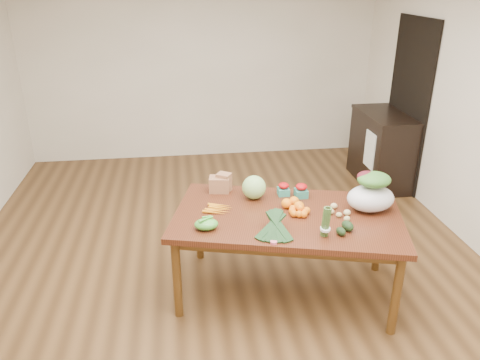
{
  "coord_description": "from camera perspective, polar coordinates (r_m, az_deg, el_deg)",
  "views": [
    {
      "loc": [
        -0.37,
        -3.78,
        2.53
      ],
      "look_at": [
        0.15,
        0.0,
        0.86
      ],
      "focal_mm": 35.0,
      "sensor_mm": 36.0,
      "label": 1
    }
  ],
  "objects": [
    {
      "name": "floor",
      "position": [
        4.57,
        -1.87,
        -10.0
      ],
      "size": [
        6.0,
        6.0,
        0.0
      ],
      "primitive_type": "plane",
      "color": "brown",
      "rests_on": "ground"
    },
    {
      "name": "room_walls",
      "position": [
        3.98,
        -2.13,
        6.4
      ],
      "size": [
        5.02,
        6.02,
        2.7
      ],
      "color": "white",
      "rests_on": "floor"
    },
    {
      "name": "dining_table",
      "position": [
        4.01,
        5.6,
        -8.92
      ],
      "size": [
        2.03,
        1.45,
        0.75
      ],
      "primitive_type": "cube",
      "rotation": [
        0.0,
        0.0,
        -0.26
      ],
      "color": "#502312",
      "rests_on": "floor"
    },
    {
      "name": "doorway_dark",
      "position": [
        6.27,
        19.77,
        8.61
      ],
      "size": [
        0.02,
        1.0,
        2.1
      ],
      "primitive_type": "cube",
      "color": "black",
      "rests_on": "floor"
    },
    {
      "name": "cabinet",
      "position": [
        6.35,
        16.83,
        3.67
      ],
      "size": [
        0.52,
        1.02,
        0.94
      ],
      "primitive_type": "cube",
      "color": "black",
      "rests_on": "floor"
    },
    {
      "name": "dish_towel",
      "position": [
        6.02,
        15.53,
        3.55
      ],
      "size": [
        0.02,
        0.28,
        0.45
      ],
      "primitive_type": "cube",
      "color": "white",
      "rests_on": "cabinet"
    },
    {
      "name": "paper_bag",
      "position": [
        4.17,
        -2.54,
        -0.35
      ],
      "size": [
        0.28,
        0.25,
        0.17
      ],
      "primitive_type": null,
      "rotation": [
        0.0,
        0.0,
        -0.26
      ],
      "color": "#916341",
      "rests_on": "dining_table"
    },
    {
      "name": "cabbage",
      "position": [
        4.03,
        1.72,
        -0.9
      ],
      "size": [
        0.21,
        0.21,
        0.21
      ],
      "primitive_type": "sphere",
      "color": "#A7D77C",
      "rests_on": "dining_table"
    },
    {
      "name": "strawberry_basket_a",
      "position": [
        4.14,
        5.32,
        -1.24
      ],
      "size": [
        0.12,
        0.12,
        0.09
      ],
      "primitive_type": null,
      "rotation": [
        0.0,
        0.0,
        -0.26
      ],
      "color": "#B60C0E",
      "rests_on": "dining_table"
    },
    {
      "name": "strawberry_basket_b",
      "position": [
        4.12,
        7.46,
        -1.42
      ],
      "size": [
        0.13,
        0.13,
        0.1
      ],
      "primitive_type": null,
      "rotation": [
        0.0,
        0.0,
        -0.26
      ],
      "color": "#BB0C0F",
      "rests_on": "dining_table"
    },
    {
      "name": "orange_a",
      "position": [
        3.91,
        5.69,
        -2.86
      ],
      "size": [
        0.09,
        0.09,
        0.09
      ],
      "primitive_type": "sphere",
      "color": "#FF9B0F",
      "rests_on": "dining_table"
    },
    {
      "name": "orange_b",
      "position": [
        3.96,
        6.6,
        -2.58
      ],
      "size": [
        0.08,
        0.08,
        0.08
      ],
      "primitive_type": "sphere",
      "color": "#E6580E",
      "rests_on": "dining_table"
    },
    {
      "name": "orange_c",
      "position": [
        3.87,
        7.19,
        -3.22
      ],
      "size": [
        0.09,
        0.09,
        0.09
      ],
      "primitive_type": "sphere",
      "color": "#E95A0E",
      "rests_on": "dining_table"
    },
    {
      "name": "mandarin_cluster",
      "position": [
        3.81,
        7.33,
        -3.58
      ],
      "size": [
        0.22,
        0.22,
        0.09
      ],
      "primitive_type": null,
      "rotation": [
        0.0,
        0.0,
        -0.26
      ],
      "color": "orange",
      "rests_on": "dining_table"
    },
    {
      "name": "carrots",
      "position": [
        3.87,
        -2.69,
        -3.52
      ],
      "size": [
        0.26,
        0.24,
        0.03
      ],
      "primitive_type": null,
      "rotation": [
        0.0,
        0.0,
        -0.26
      ],
      "color": "orange",
      "rests_on": "dining_table"
    },
    {
      "name": "snap_pea_bag",
      "position": [
        3.59,
        -4.13,
        -5.39
      ],
      "size": [
        0.18,
        0.14,
        0.08
      ],
      "primitive_type": "ellipsoid",
      "color": "green",
      "rests_on": "dining_table"
    },
    {
      "name": "kale_bunch",
      "position": [
        3.47,
        4.25,
        -5.75
      ],
      "size": [
        0.41,
        0.47,
        0.16
      ],
      "primitive_type": null,
      "rotation": [
        0.0,
        0.0,
        -0.26
      ],
      "color": "black",
      "rests_on": "dining_table"
    },
    {
      "name": "asparagus_bundle",
      "position": [
        3.49,
        10.43,
        -5.02
      ],
      "size": [
        0.11,
        0.13,
        0.26
      ],
      "primitive_type": null,
      "rotation": [
        0.15,
        0.0,
        -0.26
      ],
      "color": "#4C803A",
      "rests_on": "dining_table"
    },
    {
      "name": "potato_a",
      "position": [
        3.87,
        11.02,
        -3.79
      ],
      "size": [
        0.05,
        0.05,
        0.05
      ],
      "primitive_type": "ellipsoid",
      "color": "tan",
      "rests_on": "dining_table"
    },
    {
      "name": "potato_b",
      "position": [
        3.84,
        11.97,
        -4.17
      ],
      "size": [
        0.05,
        0.04,
        0.04
      ],
      "primitive_type": "ellipsoid",
      "color": "tan",
      "rests_on": "dining_table"
    },
    {
      "name": "potato_c",
      "position": [
        3.88,
        12.92,
        -3.89
      ],
      "size": [
        0.06,
        0.05,
        0.05
      ],
      "primitive_type": "ellipsoid",
      "color": "#D1B679",
      "rests_on": "dining_table"
    },
    {
      "name": "potato_d",
      "position": [
        3.96,
        11.37,
        -3.12
      ],
      "size": [
        0.06,
        0.05,
        0.05
      ],
      "primitive_type": "ellipsoid",
      "color": "tan",
      "rests_on": "dining_table"
    },
    {
      "name": "potato_e",
      "position": [
        3.79,
        12.91,
        -4.62
      ],
      "size": [
        0.05,
        0.05,
        0.04
      ],
      "primitive_type": "ellipsoid",
      "color": "tan",
      "rests_on": "dining_table"
    },
    {
      "name": "avocado_a",
      "position": [
        3.58,
        12.2,
        -6.14
      ],
      "size": [
        0.09,
        0.1,
        0.06
      ],
      "primitive_type": "ellipsoid",
      "rotation": [
        0.0,
        0.0,
        0.3
      ],
      "color": "black",
      "rests_on": "dining_table"
    },
    {
      "name": "avocado_b",
      "position": [
        3.65,
        12.99,
        -5.47
      ],
      "size": [
        0.11,
        0.13,
        0.08
      ],
      "primitive_type": "ellipsoid",
      "rotation": [
        0.0,
        0.0,
        0.3
      ],
      "color": "black",
      "rests_on": "dining_table"
    },
    {
      "name": "salad_bag",
      "position": [
        3.95,
        15.69,
        -1.6
      ],
      "size": [
        0.45,
        0.38,
        0.3
      ],
      "primitive_type": null,
      "rotation": [
        0.0,
        0.0,
        -0.26
      ],
      "color": "silver",
      "rests_on": "dining_table"
    }
  ]
}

